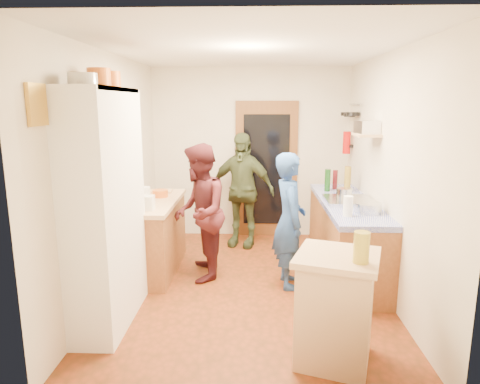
# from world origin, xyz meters

# --- Properties ---
(floor) EXTENTS (3.00, 4.00, 0.02)m
(floor) POSITION_xyz_m (0.00, 0.00, -0.01)
(floor) COLOR maroon
(floor) RESTS_ON ground
(ceiling) EXTENTS (3.00, 4.00, 0.02)m
(ceiling) POSITION_xyz_m (0.00, 0.00, 2.61)
(ceiling) COLOR silver
(ceiling) RESTS_ON ground
(wall_back) EXTENTS (3.00, 0.02, 2.60)m
(wall_back) POSITION_xyz_m (0.00, 2.01, 1.30)
(wall_back) COLOR beige
(wall_back) RESTS_ON ground
(wall_front) EXTENTS (3.00, 0.02, 2.60)m
(wall_front) POSITION_xyz_m (0.00, -2.01, 1.30)
(wall_front) COLOR beige
(wall_front) RESTS_ON ground
(wall_left) EXTENTS (0.02, 4.00, 2.60)m
(wall_left) POSITION_xyz_m (-1.51, 0.00, 1.30)
(wall_left) COLOR beige
(wall_left) RESTS_ON ground
(wall_right) EXTENTS (0.02, 4.00, 2.60)m
(wall_right) POSITION_xyz_m (1.51, 0.00, 1.30)
(wall_right) COLOR beige
(wall_right) RESTS_ON ground
(door_frame) EXTENTS (0.95, 0.06, 2.10)m
(door_frame) POSITION_xyz_m (0.25, 1.97, 1.05)
(door_frame) COLOR brown
(door_frame) RESTS_ON ground
(door_glass) EXTENTS (0.70, 0.02, 1.70)m
(door_glass) POSITION_xyz_m (0.25, 1.94, 1.05)
(door_glass) COLOR black
(door_glass) RESTS_ON door_frame
(hutch_body) EXTENTS (0.40, 1.20, 2.20)m
(hutch_body) POSITION_xyz_m (-1.30, -0.80, 1.10)
(hutch_body) COLOR white
(hutch_body) RESTS_ON ground
(hutch_top_shelf) EXTENTS (0.40, 1.14, 0.04)m
(hutch_top_shelf) POSITION_xyz_m (-1.30, -0.80, 2.18)
(hutch_top_shelf) COLOR white
(hutch_top_shelf) RESTS_ON hutch_body
(plate_stack) EXTENTS (0.23, 0.23, 0.10)m
(plate_stack) POSITION_xyz_m (-1.30, -1.14, 2.25)
(plate_stack) COLOR white
(plate_stack) RESTS_ON hutch_top_shelf
(orange_pot_a) EXTENTS (0.20, 0.20, 0.16)m
(orange_pot_a) POSITION_xyz_m (-1.30, -0.77, 2.28)
(orange_pot_a) COLOR orange
(orange_pot_a) RESTS_ON hutch_top_shelf
(orange_pot_b) EXTENTS (0.18, 0.18, 0.16)m
(orange_pot_b) POSITION_xyz_m (-1.30, -0.45, 2.28)
(orange_pot_b) COLOR orange
(orange_pot_b) RESTS_ON hutch_top_shelf
(left_counter_base) EXTENTS (0.60, 1.40, 0.85)m
(left_counter_base) POSITION_xyz_m (-1.20, 0.45, 0.42)
(left_counter_base) COLOR #975A2D
(left_counter_base) RESTS_ON ground
(left_counter_top) EXTENTS (0.64, 1.44, 0.05)m
(left_counter_top) POSITION_xyz_m (-1.20, 0.45, 0.88)
(left_counter_top) COLOR tan
(left_counter_top) RESTS_ON left_counter_base
(toaster) EXTENTS (0.21, 0.14, 0.16)m
(toaster) POSITION_xyz_m (-1.15, -0.02, 0.98)
(toaster) COLOR white
(toaster) RESTS_ON left_counter_top
(kettle) EXTENTS (0.18, 0.18, 0.19)m
(kettle) POSITION_xyz_m (-1.25, 0.32, 0.99)
(kettle) COLOR white
(kettle) RESTS_ON left_counter_top
(orange_bowl) EXTENTS (0.22, 0.22, 0.09)m
(orange_bowl) POSITION_xyz_m (-1.12, 0.65, 0.94)
(orange_bowl) COLOR orange
(orange_bowl) RESTS_ON left_counter_top
(chopping_board) EXTENTS (0.31, 0.23, 0.02)m
(chopping_board) POSITION_xyz_m (-1.18, 0.94, 0.91)
(chopping_board) COLOR tan
(chopping_board) RESTS_ON left_counter_top
(right_counter_base) EXTENTS (0.60, 2.20, 0.84)m
(right_counter_base) POSITION_xyz_m (1.20, 0.50, 0.42)
(right_counter_base) COLOR #975A2D
(right_counter_base) RESTS_ON ground
(right_counter_top) EXTENTS (0.62, 2.22, 0.06)m
(right_counter_top) POSITION_xyz_m (1.20, 0.50, 0.87)
(right_counter_top) COLOR #1721AB
(right_counter_top) RESTS_ON right_counter_base
(hob) EXTENTS (0.55, 0.58, 0.04)m
(hob) POSITION_xyz_m (1.20, 0.44, 0.92)
(hob) COLOR silver
(hob) RESTS_ON right_counter_top
(pot_on_hob) EXTENTS (0.18, 0.18, 0.12)m
(pot_on_hob) POSITION_xyz_m (1.15, 0.48, 1.00)
(pot_on_hob) COLOR silver
(pot_on_hob) RESTS_ON hob
(bottle_a) EXTENTS (0.08, 0.08, 0.30)m
(bottle_a) POSITION_xyz_m (1.05, 1.09, 1.05)
(bottle_a) COLOR #143F14
(bottle_a) RESTS_ON right_counter_top
(bottle_b) EXTENTS (0.08, 0.08, 0.26)m
(bottle_b) POSITION_xyz_m (1.18, 1.24, 1.03)
(bottle_b) COLOR #591419
(bottle_b) RESTS_ON right_counter_top
(bottle_c) EXTENTS (0.09, 0.09, 0.34)m
(bottle_c) POSITION_xyz_m (1.31, 1.06, 1.07)
(bottle_c) COLOR olive
(bottle_c) RESTS_ON right_counter_top
(paper_towel) EXTENTS (0.11, 0.11, 0.21)m
(paper_towel) POSITION_xyz_m (1.05, -0.22, 1.01)
(paper_towel) COLOR white
(paper_towel) RESTS_ON right_counter_top
(mixing_bowl) EXTENTS (0.35, 0.35, 0.11)m
(mixing_bowl) POSITION_xyz_m (1.30, -0.07, 0.95)
(mixing_bowl) COLOR silver
(mixing_bowl) RESTS_ON right_counter_top
(island_base) EXTENTS (0.69, 0.69, 0.86)m
(island_base) POSITION_xyz_m (0.72, -1.42, 0.43)
(island_base) COLOR tan
(island_base) RESTS_ON ground
(island_top) EXTENTS (0.78, 0.78, 0.05)m
(island_top) POSITION_xyz_m (0.72, -1.42, 0.89)
(island_top) COLOR tan
(island_top) RESTS_ON island_base
(cutting_board) EXTENTS (0.42, 0.38, 0.02)m
(cutting_board) POSITION_xyz_m (0.69, -1.36, 0.90)
(cutting_board) COLOR white
(cutting_board) RESTS_ON island_top
(oil_jar) EXTENTS (0.15, 0.15, 0.23)m
(oil_jar) POSITION_xyz_m (0.86, -1.59, 1.03)
(oil_jar) COLOR #AD9E2D
(oil_jar) RESTS_ON island_top
(pan_rail) EXTENTS (0.02, 0.65, 0.02)m
(pan_rail) POSITION_xyz_m (1.46, 1.52, 2.05)
(pan_rail) COLOR silver
(pan_rail) RESTS_ON wall_right
(pan_hang_a) EXTENTS (0.18, 0.18, 0.05)m
(pan_hang_a) POSITION_xyz_m (1.40, 1.35, 1.92)
(pan_hang_a) COLOR black
(pan_hang_a) RESTS_ON pan_rail
(pan_hang_b) EXTENTS (0.16, 0.16, 0.05)m
(pan_hang_b) POSITION_xyz_m (1.40, 1.55, 1.90)
(pan_hang_b) COLOR black
(pan_hang_b) RESTS_ON pan_rail
(pan_hang_c) EXTENTS (0.17, 0.17, 0.05)m
(pan_hang_c) POSITION_xyz_m (1.40, 1.75, 1.91)
(pan_hang_c) COLOR black
(pan_hang_c) RESTS_ON pan_rail
(wall_shelf) EXTENTS (0.26, 0.42, 0.03)m
(wall_shelf) POSITION_xyz_m (1.37, 0.45, 1.70)
(wall_shelf) COLOR tan
(wall_shelf) RESTS_ON wall_right
(radio) EXTENTS (0.25, 0.32, 0.15)m
(radio) POSITION_xyz_m (1.37, 0.45, 1.79)
(radio) COLOR silver
(radio) RESTS_ON wall_shelf
(ext_bracket) EXTENTS (0.06, 0.10, 0.04)m
(ext_bracket) POSITION_xyz_m (1.47, 1.70, 1.45)
(ext_bracket) COLOR black
(ext_bracket) RESTS_ON wall_right
(fire_extinguisher) EXTENTS (0.11, 0.11, 0.32)m
(fire_extinguisher) POSITION_xyz_m (1.41, 1.70, 1.50)
(fire_extinguisher) COLOR red
(fire_extinguisher) RESTS_ON wall_right
(picture_frame) EXTENTS (0.03, 0.25, 0.30)m
(picture_frame) POSITION_xyz_m (-1.48, -1.55, 2.05)
(picture_frame) COLOR gold
(picture_frame) RESTS_ON wall_left
(person_hob) EXTENTS (0.43, 0.60, 1.54)m
(person_hob) POSITION_xyz_m (0.50, 0.04, 0.77)
(person_hob) COLOR #25478E
(person_hob) RESTS_ON ground
(person_left) EXTENTS (0.68, 0.84, 1.61)m
(person_left) POSITION_xyz_m (-0.55, 0.28, 0.81)
(person_left) COLOR #43171B
(person_left) RESTS_ON ground
(person_back) EXTENTS (1.05, 0.68, 1.66)m
(person_back) POSITION_xyz_m (-0.11, 1.46, 0.83)
(person_back) COLOR #364025
(person_back) RESTS_ON ground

